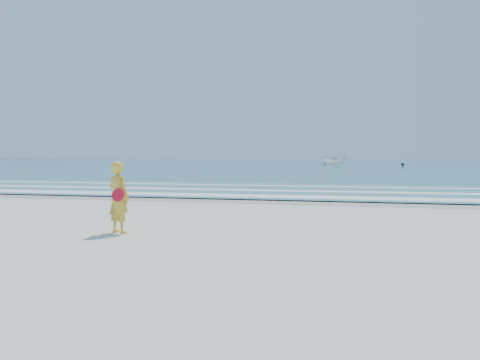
# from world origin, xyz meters

# --- Properties ---
(ground) EXTENTS (400.00, 400.00, 0.00)m
(ground) POSITION_xyz_m (0.00, 0.00, 0.00)
(ground) COLOR silver
(ground) RESTS_ON ground
(wet_sand) EXTENTS (400.00, 2.40, 0.00)m
(wet_sand) POSITION_xyz_m (0.00, 9.00, 0.00)
(wet_sand) COLOR #B2A893
(wet_sand) RESTS_ON ground
(ocean) EXTENTS (400.00, 190.00, 0.04)m
(ocean) POSITION_xyz_m (0.00, 105.00, 0.02)
(ocean) COLOR #19727F
(ocean) RESTS_ON ground
(shallow) EXTENTS (400.00, 10.00, 0.01)m
(shallow) POSITION_xyz_m (0.00, 14.00, 0.04)
(shallow) COLOR #59B7AD
(shallow) RESTS_ON ocean
(foam_near) EXTENTS (400.00, 1.40, 0.01)m
(foam_near) POSITION_xyz_m (0.00, 10.30, 0.05)
(foam_near) COLOR white
(foam_near) RESTS_ON shallow
(foam_mid) EXTENTS (400.00, 0.90, 0.01)m
(foam_mid) POSITION_xyz_m (0.00, 13.20, 0.05)
(foam_mid) COLOR white
(foam_mid) RESTS_ON shallow
(foam_far) EXTENTS (400.00, 0.60, 0.01)m
(foam_far) POSITION_xyz_m (0.00, 16.50, 0.05)
(foam_far) COLOR white
(foam_far) RESTS_ON shallow
(boat) EXTENTS (4.43, 2.88, 1.60)m
(boat) POSITION_xyz_m (-0.38, 73.08, 0.84)
(boat) COLOR white
(boat) RESTS_ON ocean
(buoy) EXTENTS (0.44, 0.44, 0.44)m
(buoy) POSITION_xyz_m (10.14, 68.35, 0.26)
(buoy) COLOR black
(buoy) RESTS_ON ocean
(woman) EXTENTS (0.64, 0.55, 1.49)m
(woman) POSITION_xyz_m (-2.17, 1.47, 0.75)
(woman) COLOR yellow
(woman) RESTS_ON ground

